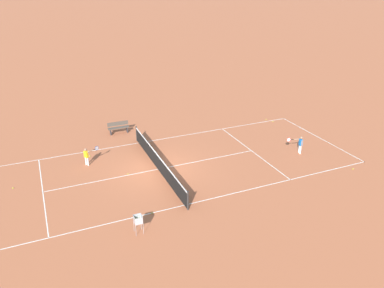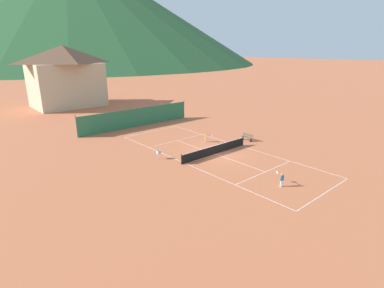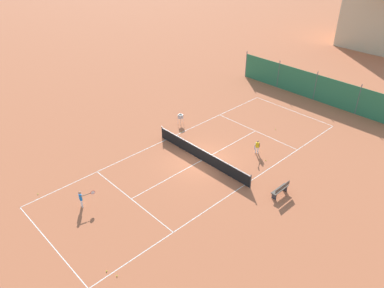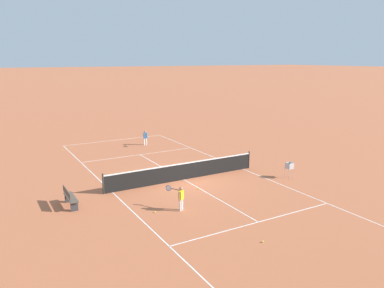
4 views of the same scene
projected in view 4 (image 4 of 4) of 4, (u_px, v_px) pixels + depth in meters
name	position (u px, v px, depth m)	size (l,w,h in m)	color
ground_plane	(184.00, 180.00, 20.81)	(600.00, 600.00, 0.00)	#B7603D
court_line_markings	(184.00, 180.00, 20.81)	(8.25, 23.85, 0.01)	white
tennis_net	(184.00, 171.00, 20.70)	(9.18, 0.08, 1.06)	#2D2D2D
player_far_baseline	(145.00, 137.00, 28.98)	(0.58, 0.94, 1.16)	white
player_near_service	(180.00, 196.00, 16.47)	(0.51, 0.95, 1.11)	white
tennis_ball_mid_court	(155.00, 212.00, 16.32)	(0.07, 0.07, 0.07)	#CCE033
tennis_ball_by_net_left	(172.00, 137.00, 31.92)	(0.07, 0.07, 0.07)	#CCE033
tennis_ball_service_box	(199.00, 189.00, 19.25)	(0.07, 0.07, 0.07)	#CCE033
tennis_ball_near_corner	(63.00, 150.00, 27.49)	(0.07, 0.07, 0.07)	#CCE033
tennis_ball_by_net_right	(263.00, 242.00, 13.68)	(0.07, 0.07, 0.07)	#CCE033
tennis_ball_far_corner	(262.00, 176.00, 21.38)	(0.07, 0.07, 0.07)	#CCE033
tennis_ball_alley_right	(70.00, 148.00, 27.97)	(0.07, 0.07, 0.07)	#CCE033
ball_hopper	(289.00, 167.00, 20.97)	(0.36, 0.36, 0.89)	#B7B7BC
courtside_bench	(70.00, 197.00, 16.91)	(0.36, 1.50, 0.84)	#51473D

